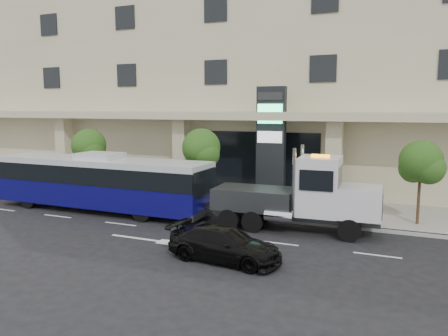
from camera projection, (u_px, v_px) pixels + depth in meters
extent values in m
plane|color=black|center=(207.00, 225.00, 21.36)|extent=(120.00, 120.00, 0.00)
cube|color=gray|center=(242.00, 203.00, 25.92)|extent=(120.00, 6.00, 0.15)
cube|color=gray|center=(223.00, 214.00, 23.18)|extent=(120.00, 0.30, 0.15)
cube|color=tan|center=(289.00, 52.00, 34.16)|extent=(60.00, 15.00, 20.00)
cube|color=tan|center=(253.00, 116.00, 26.86)|extent=(60.00, 2.80, 0.50)
cube|color=black|center=(258.00, 163.00, 28.35)|extent=(8.00, 0.12, 4.00)
cube|color=tan|center=(64.00, 149.00, 32.94)|extent=(0.90, 0.90, 4.90)
cube|color=tan|center=(182.00, 154.00, 29.13)|extent=(0.90, 0.90, 4.90)
cube|color=tan|center=(334.00, 161.00, 25.31)|extent=(0.90, 0.90, 4.90)
cylinder|color=#422B19|center=(90.00, 172.00, 28.25)|extent=(0.14, 0.14, 2.80)
sphere|color=#224914|center=(89.00, 146.00, 28.02)|extent=(2.20, 2.20, 2.20)
sphere|color=#224914|center=(92.00, 151.00, 27.74)|extent=(1.65, 1.65, 1.65)
sphere|color=#224914|center=(88.00, 151.00, 28.37)|extent=(1.54, 1.54, 1.54)
cylinder|color=#422B19|center=(201.00, 179.00, 25.19)|extent=(0.14, 0.14, 2.94)
sphere|color=#224914|center=(201.00, 148.00, 24.94)|extent=(2.20, 2.20, 2.20)
sphere|color=#224914|center=(205.00, 154.00, 24.67)|extent=(1.65, 1.65, 1.65)
sphere|color=#224914|center=(198.00, 154.00, 25.30)|extent=(1.54, 1.54, 1.54)
cylinder|color=#422B19|center=(419.00, 196.00, 20.82)|extent=(0.14, 0.14, 2.73)
sphere|color=#224914|center=(421.00, 161.00, 20.59)|extent=(2.00, 2.00, 2.00)
sphere|color=#224914|center=(429.00, 168.00, 20.32)|extent=(1.50, 1.50, 1.50)
sphere|color=#224914|center=(414.00, 168.00, 20.94)|extent=(1.40, 1.40, 1.40)
cylinder|color=black|center=(29.00, 199.00, 24.87)|extent=(1.06, 0.33, 1.06)
cylinder|color=black|center=(57.00, 192.00, 26.90)|extent=(1.06, 0.33, 1.06)
cylinder|color=black|center=(142.00, 211.00, 21.90)|extent=(1.06, 0.33, 1.06)
cylinder|color=black|center=(165.00, 202.00, 23.94)|extent=(1.06, 0.33, 1.06)
cube|color=#0A074E|center=(101.00, 193.00, 24.17)|extent=(12.76, 2.75, 1.27)
cube|color=black|center=(100.00, 173.00, 24.02)|extent=(12.76, 2.79, 0.96)
cube|color=silver|center=(100.00, 162.00, 23.93)|extent=(12.76, 2.75, 0.32)
cube|color=silver|center=(100.00, 156.00, 23.89)|extent=(2.35, 1.72, 0.32)
cube|color=#2D3033|center=(18.00, 194.00, 26.70)|extent=(0.16, 2.66, 0.32)
cube|color=#2D3033|center=(204.00, 213.00, 21.79)|extent=(0.16, 2.66, 0.32)
cube|color=#2D3033|center=(294.00, 215.00, 20.32)|extent=(7.66, 1.24, 0.36)
cube|color=silver|center=(360.00, 202.00, 19.21)|extent=(1.88, 2.14, 1.35)
cube|color=silver|center=(382.00, 203.00, 18.91)|extent=(0.16, 1.80, 1.08)
cube|color=silver|center=(320.00, 185.00, 19.74)|extent=(1.89, 2.32, 2.60)
cube|color=black|center=(339.00, 178.00, 19.39)|extent=(0.19, 1.98, 1.08)
cylinder|color=silver|center=(294.00, 183.00, 19.13)|extent=(0.17, 0.17, 3.05)
cylinder|color=silver|center=(302.00, 176.00, 20.96)|extent=(0.17, 0.17, 3.05)
cube|color=#2D3033|center=(255.00, 198.00, 20.89)|extent=(3.86, 2.32, 0.99)
cube|color=#2D3033|center=(213.00, 206.00, 21.69)|extent=(1.45, 0.32, 0.20)
cube|color=#2D3033|center=(203.00, 212.00, 21.92)|extent=(0.30, 1.62, 0.16)
cube|color=orange|center=(320.00, 156.00, 19.55)|extent=(0.82, 0.35, 0.13)
cylinder|color=black|center=(349.00, 230.00, 18.61)|extent=(1.00, 0.33, 0.99)
cylinder|color=black|center=(352.00, 220.00, 20.36)|extent=(1.00, 0.33, 0.99)
cylinder|color=black|center=(252.00, 222.00, 20.07)|extent=(1.00, 0.33, 0.99)
cylinder|color=black|center=(263.00, 212.00, 21.82)|extent=(1.00, 0.33, 0.99)
cylinder|color=black|center=(229.00, 219.00, 20.47)|extent=(1.00, 0.33, 0.99)
cylinder|color=black|center=(241.00, 211.00, 22.22)|extent=(1.00, 0.33, 0.99)
imported|color=black|center=(225.00, 244.00, 16.30)|extent=(4.55, 2.20, 1.28)
cube|color=black|center=(271.00, 144.00, 25.83)|extent=(1.71, 0.62, 6.77)
cube|color=#24DA85|center=(270.00, 114.00, 25.29)|extent=(1.47, 0.11, 1.13)
cube|color=silver|center=(270.00, 137.00, 25.48)|extent=(1.47, 0.11, 0.68)
cube|color=#262628|center=(270.00, 96.00, 25.15)|extent=(1.47, 0.11, 0.45)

